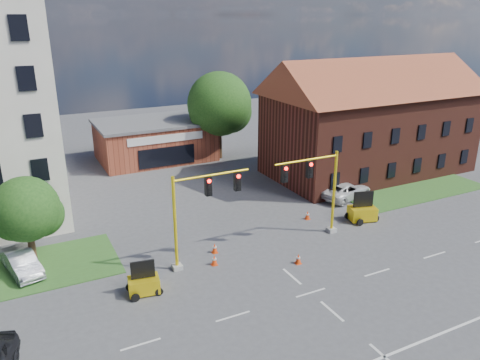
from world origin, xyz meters
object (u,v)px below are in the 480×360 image
at_px(trailer_west, 144,284).
at_px(pickup_white, 346,190).
at_px(signal_mast_east, 316,186).
at_px(trailer_east, 362,212).
at_px(signal_mast_west, 200,207).

bearing_deg(trailer_west, pickup_white, 27.55).
xyz_separation_m(signal_mast_east, trailer_east, (5.01, 0.59, -3.20)).
bearing_deg(signal_mast_east, signal_mast_west, 180.00).
xyz_separation_m(trailer_east, pickup_white, (1.92, 4.37, -0.01)).
xyz_separation_m(signal_mast_west, trailer_east, (13.72, 0.59, -3.20)).
bearing_deg(trailer_east, signal_mast_east, -157.14).
distance_m(trailer_west, pickup_white, 20.96).
bearing_deg(pickup_white, trailer_east, 141.64).
distance_m(signal_mast_west, trailer_east, 14.10).
relative_size(signal_mast_east, trailer_east, 2.69).
xyz_separation_m(signal_mast_east, trailer_west, (-12.95, -1.69, -3.30)).
bearing_deg(trailer_west, signal_mast_west, 30.82).
distance_m(trailer_west, trailer_east, 18.11).
height_order(signal_mast_west, trailer_west, signal_mast_west).
bearing_deg(signal_mast_east, pickup_white, 35.60).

